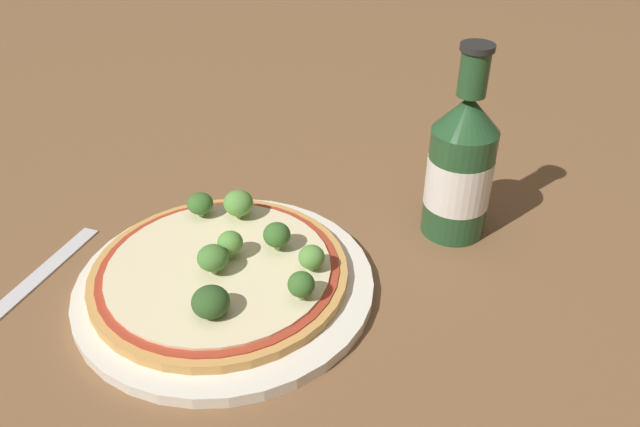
% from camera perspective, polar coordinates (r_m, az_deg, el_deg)
% --- Properties ---
extents(ground_plane, '(3.00, 3.00, 0.00)m').
position_cam_1_polar(ground_plane, '(0.62, -7.70, -7.51)').
color(ground_plane, brown).
extents(plate, '(0.29, 0.29, 0.01)m').
position_cam_1_polar(plate, '(0.63, -8.63, -6.40)').
color(plate, silver).
rests_on(plate, ground_plane).
extents(pizza, '(0.25, 0.25, 0.01)m').
position_cam_1_polar(pizza, '(0.62, -9.18, -5.22)').
color(pizza, tan).
rests_on(pizza, plate).
extents(broccoli_floret_0, '(0.03, 0.03, 0.03)m').
position_cam_1_polar(broccoli_floret_0, '(0.56, -10.01, -7.96)').
color(broccoli_floret_0, '#89A866').
rests_on(broccoli_floret_0, pizza).
extents(broccoli_floret_1, '(0.03, 0.03, 0.03)m').
position_cam_1_polar(broccoli_floret_1, '(0.67, -7.47, 0.94)').
color(broccoli_floret_1, '#89A866').
rests_on(broccoli_floret_1, pizza).
extents(broccoli_floret_2, '(0.03, 0.03, 0.03)m').
position_cam_1_polar(broccoli_floret_2, '(0.68, -10.91, 0.89)').
color(broccoli_floret_2, '#89A866').
rests_on(broccoli_floret_2, pizza).
extents(broccoli_floret_3, '(0.03, 0.03, 0.03)m').
position_cam_1_polar(broccoli_floret_3, '(0.60, -9.95, -4.30)').
color(broccoli_floret_3, '#89A866').
rests_on(broccoli_floret_3, pizza).
extents(broccoli_floret_4, '(0.03, 0.03, 0.03)m').
position_cam_1_polar(broccoli_floret_4, '(0.62, -8.21, -2.67)').
color(broccoli_floret_4, '#89A866').
rests_on(broccoli_floret_4, pizza).
extents(broccoli_floret_5, '(0.03, 0.03, 0.03)m').
position_cam_1_polar(broccoli_floret_5, '(0.60, -0.77, -4.03)').
color(broccoli_floret_5, '#89A866').
rests_on(broccoli_floret_5, pizza).
extents(broccoli_floret_6, '(0.02, 0.02, 0.03)m').
position_cam_1_polar(broccoli_floret_6, '(0.56, -1.73, -6.52)').
color(broccoli_floret_6, '#89A866').
rests_on(broccoli_floret_6, pizza).
extents(broccoli_floret_7, '(0.03, 0.03, 0.03)m').
position_cam_1_polar(broccoli_floret_7, '(0.62, -3.97, -1.98)').
color(broccoli_floret_7, '#89A866').
rests_on(broccoli_floret_7, pizza).
extents(beer_bottle, '(0.07, 0.07, 0.21)m').
position_cam_1_polar(beer_bottle, '(0.68, 12.71, 4.21)').
color(beer_bottle, '#234C28').
rests_on(beer_bottle, ground_plane).
extents(fork, '(0.04, 0.19, 0.00)m').
position_cam_1_polar(fork, '(0.69, -24.79, -5.60)').
color(fork, silver).
rests_on(fork, ground_plane).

